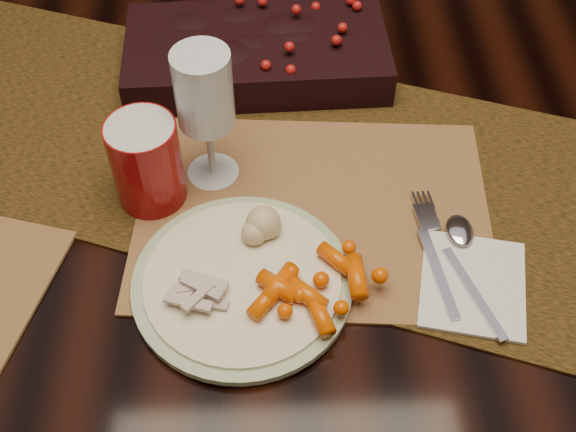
{
  "coord_description": "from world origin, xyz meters",
  "views": [
    {
      "loc": [
        -0.03,
        -0.75,
        1.41
      ],
      "look_at": [
        -0.01,
        -0.25,
        0.8
      ],
      "focal_mm": 45.0,
      "sensor_mm": 36.0,
      "label": 1
    }
  ],
  "objects_px": {
    "turkey_shreds": "(199,292)",
    "napkin": "(473,284)",
    "baby_carrots": "(311,288)",
    "mashed_potatoes": "(264,221)",
    "wine_glass": "(207,119)",
    "dining_table": "(288,257)",
    "red_cup": "(146,162)",
    "placemat_main": "(313,211)",
    "dinner_plate": "(242,282)",
    "centerpiece": "(257,49)"
  },
  "relations": [
    {
      "from": "turkey_shreds",
      "to": "baby_carrots",
      "type": "bearing_deg",
      "value": -0.66
    },
    {
      "from": "dinner_plate",
      "to": "wine_glass",
      "type": "relative_size",
      "value": 1.31
    },
    {
      "from": "dinner_plate",
      "to": "baby_carrots",
      "type": "xyz_separation_m",
      "value": [
        0.07,
        -0.02,
        0.02
      ]
    },
    {
      "from": "centerpiece",
      "to": "mashed_potatoes",
      "type": "distance_m",
      "value": 0.31
    },
    {
      "from": "red_cup",
      "to": "dinner_plate",
      "type": "bearing_deg",
      "value": -51.46
    },
    {
      "from": "dinner_plate",
      "to": "red_cup",
      "type": "relative_size",
      "value": 2.16
    },
    {
      "from": "mashed_potatoes",
      "to": "centerpiece",
      "type": "bearing_deg",
      "value": 91.05
    },
    {
      "from": "centerpiece",
      "to": "napkin",
      "type": "relative_size",
      "value": 2.76
    },
    {
      "from": "baby_carrots",
      "to": "mashed_potatoes",
      "type": "xyz_separation_m",
      "value": [
        -0.05,
        0.08,
        0.01
      ]
    },
    {
      "from": "turkey_shreds",
      "to": "napkin",
      "type": "height_order",
      "value": "turkey_shreds"
    },
    {
      "from": "dinner_plate",
      "to": "mashed_potatoes",
      "type": "relative_size",
      "value": 3.24
    },
    {
      "from": "wine_glass",
      "to": "napkin",
      "type": "bearing_deg",
      "value": -32.06
    },
    {
      "from": "turkey_shreds",
      "to": "red_cup",
      "type": "distance_m",
      "value": 0.17
    },
    {
      "from": "centerpiece",
      "to": "red_cup",
      "type": "bearing_deg",
      "value": -118.97
    },
    {
      "from": "wine_glass",
      "to": "placemat_main",
      "type": "bearing_deg",
      "value": -29.19
    },
    {
      "from": "napkin",
      "to": "mashed_potatoes",
      "type": "bearing_deg",
      "value": 175.56
    },
    {
      "from": "turkey_shreds",
      "to": "wine_glass",
      "type": "xyz_separation_m",
      "value": [
        0.01,
        0.19,
        0.06
      ]
    },
    {
      "from": "dinner_plate",
      "to": "napkin",
      "type": "height_order",
      "value": "dinner_plate"
    },
    {
      "from": "mashed_potatoes",
      "to": "napkin",
      "type": "height_order",
      "value": "mashed_potatoes"
    },
    {
      "from": "placemat_main",
      "to": "wine_glass",
      "type": "relative_size",
      "value": 2.27
    },
    {
      "from": "dining_table",
      "to": "mashed_potatoes",
      "type": "xyz_separation_m",
      "value": [
        -0.04,
        -0.25,
        0.41
      ]
    },
    {
      "from": "mashed_potatoes",
      "to": "turkey_shreds",
      "type": "height_order",
      "value": "mashed_potatoes"
    },
    {
      "from": "placemat_main",
      "to": "turkey_shreds",
      "type": "relative_size",
      "value": 5.92
    },
    {
      "from": "baby_carrots",
      "to": "red_cup",
      "type": "xyz_separation_m",
      "value": [
        -0.18,
        0.16,
        0.03
      ]
    },
    {
      "from": "dinner_plate",
      "to": "turkey_shreds",
      "type": "distance_m",
      "value": 0.05
    },
    {
      "from": "dining_table",
      "to": "red_cup",
      "type": "height_order",
      "value": "red_cup"
    },
    {
      "from": "centerpiece",
      "to": "red_cup",
      "type": "height_order",
      "value": "red_cup"
    },
    {
      "from": "dining_table",
      "to": "baby_carrots",
      "type": "distance_m",
      "value": 0.53
    },
    {
      "from": "baby_carrots",
      "to": "wine_glass",
      "type": "xyz_separation_m",
      "value": [
        -0.11,
        0.19,
        0.06
      ]
    },
    {
      "from": "dinner_plate",
      "to": "napkin",
      "type": "distance_m",
      "value": 0.25
    },
    {
      "from": "placemat_main",
      "to": "napkin",
      "type": "distance_m",
      "value": 0.2
    },
    {
      "from": "napkin",
      "to": "turkey_shreds",
      "type": "bearing_deg",
      "value": -164.54
    },
    {
      "from": "turkey_shreds",
      "to": "napkin",
      "type": "xyz_separation_m",
      "value": [
        0.3,
        0.01,
        -0.02
      ]
    },
    {
      "from": "mashed_potatoes",
      "to": "wine_glass",
      "type": "distance_m",
      "value": 0.14
    },
    {
      "from": "napkin",
      "to": "wine_glass",
      "type": "bearing_deg",
      "value": 160.8
    },
    {
      "from": "centerpiece",
      "to": "dining_table",
      "type": "bearing_deg",
      "value": -53.46
    },
    {
      "from": "dinner_plate",
      "to": "wine_glass",
      "type": "height_order",
      "value": "wine_glass"
    },
    {
      "from": "dining_table",
      "to": "red_cup",
      "type": "relative_size",
      "value": 16.12
    },
    {
      "from": "dining_table",
      "to": "centerpiece",
      "type": "xyz_separation_m",
      "value": [
        -0.04,
        0.06,
        0.41
      ]
    },
    {
      "from": "mashed_potatoes",
      "to": "turkey_shreds",
      "type": "bearing_deg",
      "value": -130.13
    },
    {
      "from": "centerpiece",
      "to": "wine_glass",
      "type": "xyz_separation_m",
      "value": [
        -0.06,
        -0.2,
        0.05
      ]
    },
    {
      "from": "dining_table",
      "to": "napkin",
      "type": "relative_size",
      "value": 13.88
    },
    {
      "from": "red_cup",
      "to": "wine_glass",
      "type": "height_order",
      "value": "wine_glass"
    },
    {
      "from": "mashed_potatoes",
      "to": "dinner_plate",
      "type": "bearing_deg",
      "value": -113.01
    },
    {
      "from": "centerpiece",
      "to": "napkin",
      "type": "xyz_separation_m",
      "value": [
        0.23,
        -0.38,
        -0.03
      ]
    },
    {
      "from": "dining_table",
      "to": "centerpiece",
      "type": "distance_m",
      "value": 0.42
    },
    {
      "from": "baby_carrots",
      "to": "wine_glass",
      "type": "bearing_deg",
      "value": 119.25
    },
    {
      "from": "baby_carrots",
      "to": "centerpiece",
      "type": "bearing_deg",
      "value": 97.61
    },
    {
      "from": "baby_carrots",
      "to": "turkey_shreds",
      "type": "relative_size",
      "value": 1.69
    },
    {
      "from": "baby_carrots",
      "to": "red_cup",
      "type": "relative_size",
      "value": 1.06
    }
  ]
}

